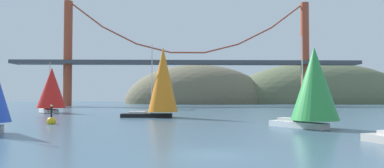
# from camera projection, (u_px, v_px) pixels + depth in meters

# --- Properties ---
(ground_plane) EXTENTS (360.00, 360.00, 0.00)m
(ground_plane) POSITION_uv_depth(u_px,v_px,m) (211.00, 155.00, 20.75)
(ground_plane) COLOR #426075
(headland_right) EXTENTS (84.80, 44.00, 36.84)m
(headland_right) POSITION_uv_depth(u_px,v_px,m) (319.00, 103.00, 157.30)
(headland_right) COLOR #5B6647
(headland_right) RESTS_ON ground_plane
(headland_center) EXTENTS (64.89, 44.00, 34.55)m
(headland_center) POSITION_uv_depth(u_px,v_px,m) (197.00, 103.00, 155.77)
(headland_center) COLOR #6B664C
(headland_center) RESTS_ON ground_plane
(suspension_bridge) EXTENTS (115.44, 6.00, 35.15)m
(suspension_bridge) POSITION_uv_depth(u_px,v_px,m) (188.00, 59.00, 116.18)
(suspension_bridge) COLOR #A34228
(suspension_bridge) RESTS_ON ground_plane
(sailboat_red_spinnaker) EXTENTS (8.39, 10.00, 10.37)m
(sailboat_red_spinnaker) POSITION_uv_depth(u_px,v_px,m) (51.00, 89.00, 69.92)
(sailboat_red_spinnaker) COLOR white
(sailboat_red_spinnaker) RESTS_ON ground_plane
(sailboat_orange_sail) EXTENTS (9.21, 4.98, 11.79)m
(sailboat_orange_sail) POSITION_uv_depth(u_px,v_px,m) (162.00, 81.00, 55.98)
(sailboat_orange_sail) COLOR black
(sailboat_orange_sail) RESTS_ON ground_plane
(sailboat_green_sail) EXTENTS (7.35, 8.47, 10.03)m
(sailboat_green_sail) POSITION_uv_depth(u_px,v_px,m) (314.00, 85.00, 36.83)
(sailboat_green_sail) COLOR white
(sailboat_green_sail) RESTS_ON ground_plane
(channel_buoy) EXTENTS (1.10, 1.10, 2.64)m
(channel_buoy) POSITION_uv_depth(u_px,v_px,m) (51.00, 121.00, 42.90)
(channel_buoy) COLOR gold
(channel_buoy) RESTS_ON ground_plane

